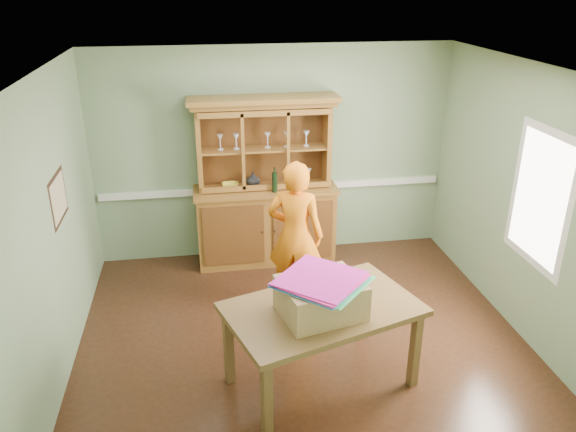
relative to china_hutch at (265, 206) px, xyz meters
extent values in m
plane|color=#432315|center=(0.14, -1.76, -0.75)|extent=(4.50, 4.50, 0.00)
plane|color=white|center=(0.14, -1.76, 1.95)|extent=(4.50, 4.50, 0.00)
plane|color=gray|center=(0.14, 0.24, 0.60)|extent=(4.50, 0.00, 4.50)
plane|color=gray|center=(-2.11, -1.76, 0.60)|extent=(0.00, 4.00, 4.00)
plane|color=gray|center=(2.39, -1.76, 0.60)|extent=(0.00, 4.00, 4.00)
plane|color=gray|center=(0.14, -3.76, 0.60)|extent=(4.50, 0.00, 4.50)
cube|color=white|center=(0.14, 0.22, 0.15)|extent=(4.41, 0.05, 0.08)
cube|color=black|center=(-2.09, -1.46, 0.80)|extent=(0.03, 0.60, 0.46)
cube|color=tan|center=(-2.08, -1.46, 0.80)|extent=(0.01, 0.52, 0.38)
cube|color=white|center=(2.37, -2.06, 0.75)|extent=(0.03, 0.96, 1.36)
cube|color=white|center=(2.37, -2.06, 0.75)|extent=(0.01, 0.80, 1.20)
cube|color=brown|center=(0.00, -0.02, -0.27)|extent=(1.73, 0.53, 0.96)
cube|color=brown|center=(0.00, -0.03, 0.23)|extent=(1.79, 0.59, 0.04)
cube|color=brown|center=(0.00, 0.22, 0.76)|extent=(1.63, 0.04, 1.01)
cube|color=brown|center=(-0.79, 0.06, 0.76)|extent=(0.06, 0.37, 1.01)
cube|color=brown|center=(0.79, 0.06, 0.76)|extent=(0.06, 0.37, 1.01)
cube|color=brown|center=(0.00, 0.06, 1.29)|extent=(1.73, 0.42, 0.06)
cube|color=brown|center=(0.00, 0.04, 1.35)|extent=(1.81, 0.46, 0.06)
cube|color=brown|center=(0.00, 0.06, 0.73)|extent=(1.52, 0.32, 0.02)
imported|color=#B2B2B7|center=(-0.14, 0.06, 0.34)|extent=(0.18, 0.18, 0.18)
imported|color=yellow|center=(-0.43, 0.06, 0.28)|extent=(0.21, 0.21, 0.05)
cylinder|color=black|center=(0.10, -0.19, 0.41)|extent=(0.07, 0.07, 0.31)
cube|color=brown|center=(0.19, -2.52, 0.04)|extent=(1.85, 1.44, 0.05)
cube|color=brown|center=(-0.38, -3.13, -0.37)|extent=(0.10, 0.10, 0.76)
cube|color=brown|center=(-0.63, -2.37, -0.37)|extent=(0.10, 0.10, 0.76)
cube|color=brown|center=(1.01, -2.68, -0.37)|extent=(0.10, 0.10, 0.76)
cube|color=brown|center=(0.76, -1.92, -0.37)|extent=(0.10, 0.10, 0.76)
cube|color=tan|center=(0.15, -2.63, 0.22)|extent=(0.76, 0.66, 0.31)
cube|color=#36B966|center=(0.15, -2.65, 0.38)|extent=(0.86, 0.86, 0.01)
cube|color=#2C7DD0|center=(0.15, -2.65, 0.39)|extent=(0.86, 0.86, 0.01)
cube|color=#EC6FD1|center=(0.15, -2.65, 0.40)|extent=(0.86, 0.86, 0.01)
cube|color=#D8217B|center=(0.15, -2.65, 0.41)|extent=(0.86, 0.86, 0.01)
cube|color=#D01FA1|center=(0.15, -2.65, 0.42)|extent=(0.86, 0.86, 0.01)
imported|color=orange|center=(0.19, -1.14, 0.10)|extent=(0.72, 0.60, 1.69)
camera|label=1|loc=(-0.76, -6.55, 2.70)|focal=35.00mm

